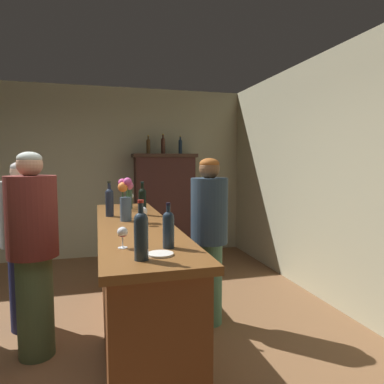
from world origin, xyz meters
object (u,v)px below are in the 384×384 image
(wine_bottle_chardonnay, at_px, (141,233))
(wine_bottle_syrah, at_px, (110,201))
(wine_glass_front, at_px, (127,201))
(wine_glass_spare, at_px, (122,233))
(cheese_plate, at_px, (160,254))
(display_bottle_center, at_px, (180,146))
(display_bottle_left, at_px, (148,145))
(wine_glass_mid, at_px, (143,212))
(display_bottle_midleft, at_px, (163,145))
(wine_bottle_riesling, at_px, (129,196))
(wine_bottle_rose, at_px, (168,228))
(wine_bottle_merlot, at_px, (142,200))
(flower_arrangement, at_px, (126,197))
(patron_near_entrance, at_px, (33,247))
(wine_glass_rear, at_px, (131,196))
(bartender, at_px, (209,234))
(bar_counter, at_px, (135,283))
(display_cabinet, at_px, (165,203))
(patron_by_cabinet, at_px, (24,240))

(wine_bottle_chardonnay, xyz_separation_m, wine_bottle_syrah, (-0.11, 1.56, 0.01))
(wine_bottle_syrah, relative_size, wine_glass_front, 2.39)
(wine_glass_spare, bearing_deg, wine_bottle_syrah, 91.38)
(cheese_plate, distance_m, display_bottle_center, 4.02)
(display_bottle_left, bearing_deg, wine_glass_spare, -100.77)
(wine_glass_mid, height_order, display_bottle_midleft, display_bottle_midleft)
(wine_bottle_chardonnay, xyz_separation_m, wine_bottle_riesling, (0.12, 2.06, -0.00))
(wine_bottle_rose, xyz_separation_m, wine_bottle_merlot, (0.01, 1.34, 0.02))
(wine_glass_spare, bearing_deg, flower_arrangement, 84.24)
(display_bottle_left, relative_size, patron_near_entrance, 0.18)
(wine_glass_rear, relative_size, flower_arrangement, 0.42)
(wine_bottle_syrah, height_order, patron_near_entrance, patron_near_entrance)
(wine_glass_rear, height_order, bartender, bartender)
(bar_counter, height_order, wine_bottle_rose, wine_bottle_rose)
(wine_bottle_chardonnay, bearing_deg, bartender, 58.49)
(display_cabinet, distance_m, wine_bottle_rose, 3.74)
(wine_bottle_merlot, distance_m, display_bottle_midleft, 2.49)
(wine_bottle_merlot, xyz_separation_m, wine_glass_spare, (-0.28, -1.27, -0.06))
(wine_glass_front, distance_m, wine_glass_spare, 1.64)
(cheese_plate, height_order, display_bottle_left, display_bottle_left)
(wine_bottle_chardonnay, height_order, wine_glass_front, wine_bottle_chardonnay)
(cheese_plate, bearing_deg, wine_glass_spare, 131.27)
(flower_arrangement, bearing_deg, patron_by_cabinet, 154.28)
(patron_near_entrance, xyz_separation_m, patron_by_cabinet, (-0.17, 0.53, -0.05))
(display_bottle_left, height_order, patron_near_entrance, display_bottle_left)
(display_cabinet, height_order, wine_bottle_chardonnay, display_cabinet)
(bar_counter, bearing_deg, patron_near_entrance, 178.51)
(display_bottle_left, height_order, patron_by_cabinet, display_bottle_left)
(wine_bottle_merlot, height_order, wine_glass_front, wine_bottle_merlot)
(bar_counter, height_order, wine_glass_rear, wine_glass_rear)
(wine_bottle_merlot, distance_m, patron_by_cabinet, 1.17)
(flower_arrangement, relative_size, display_bottle_midleft, 1.18)
(wine_bottle_syrah, relative_size, display_bottle_midleft, 1.02)
(wine_bottle_riesling, relative_size, display_bottle_center, 1.04)
(wine_glass_rear, xyz_separation_m, bartender, (0.67, -0.90, -0.30))
(cheese_plate, xyz_separation_m, patron_near_entrance, (-0.85, 1.09, -0.17))
(wine_glass_mid, xyz_separation_m, display_bottle_left, (0.46, 2.87, 0.67))
(wine_glass_spare, distance_m, patron_near_entrance, 1.12)
(wine_bottle_merlot, relative_size, display_bottle_center, 1.08)
(flower_arrangement, height_order, patron_near_entrance, patron_near_entrance)
(wine_bottle_rose, bearing_deg, wine_bottle_chardonnay, -131.47)
(wine_glass_rear, distance_m, flower_arrangement, 1.00)
(bar_counter, height_order, wine_bottle_syrah, wine_bottle_syrah)
(wine_glass_rear, bearing_deg, wine_bottle_merlot, -85.77)
(wine_bottle_riesling, xyz_separation_m, wine_glass_mid, (0.02, -1.05, -0.03))
(wine_glass_rear, bearing_deg, wine_glass_front, -101.43)
(wine_bottle_riesling, height_order, wine_glass_spare, wine_bottle_riesling)
(wine_glass_mid, xyz_separation_m, display_bottle_midleft, (0.71, 2.87, 0.69))
(wine_glass_mid, height_order, cheese_plate, wine_glass_mid)
(display_cabinet, distance_m, bartender, 2.54)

